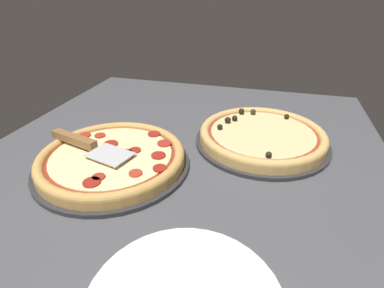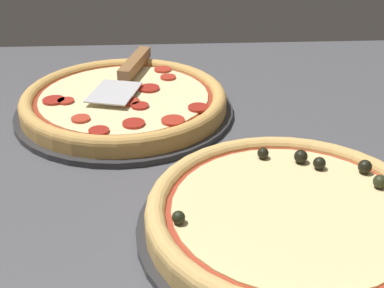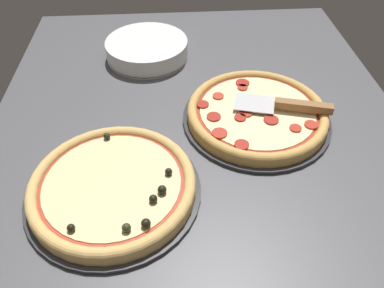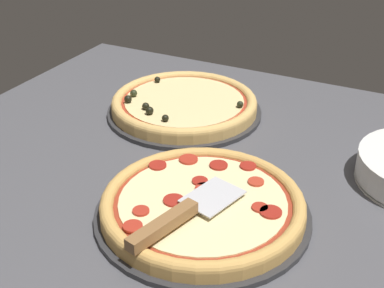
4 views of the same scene
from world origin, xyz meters
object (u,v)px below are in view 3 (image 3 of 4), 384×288
at_px(pizza_front, 257,112).
at_px(plate_stack, 147,49).
at_px(serving_spatula, 293,105).
at_px(pizza_back, 113,185).

xyz_separation_m(pizza_front, plate_stack, (0.33, 0.28, 0.00)).
bearing_deg(pizza_front, serving_spatula, -95.62).
height_order(pizza_front, plate_stack, plate_stack).
bearing_deg(serving_spatula, plate_stack, 47.35).
bearing_deg(plate_stack, serving_spatula, -132.65).
bearing_deg(serving_spatula, pizza_front, 84.38).
distance_m(pizza_front, pizza_back, 0.40).
bearing_deg(plate_stack, pizza_front, -139.51).
bearing_deg(plate_stack, pizza_back, 173.57).
bearing_deg(pizza_front, pizza_back, 122.06).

